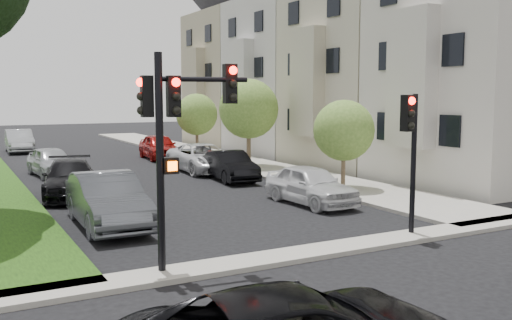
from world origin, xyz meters
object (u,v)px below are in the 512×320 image
car_parked_3 (159,147)px  traffic_signal_main (176,123)px  small_tree_b (249,109)px  car_parked_7 (52,162)px  traffic_signal_secondary (411,138)px  car_parked_6 (70,179)px  car_parked_9 (19,141)px  car_parked_5 (107,200)px  car_parked_1 (230,166)px  small_tree_a (344,131)px  car_parked_2 (202,158)px  small_tree_c (197,115)px  car_parked_0 (311,185)px

car_parked_3 → traffic_signal_main: bearing=-103.3°
small_tree_b → car_parked_7: size_ratio=1.15×
traffic_signal_secondary → small_tree_b: bearing=78.6°
car_parked_6 → car_parked_9: bearing=99.5°
traffic_signal_secondary → car_parked_5: bearing=143.5°
car_parked_6 → car_parked_5: bearing=-79.7°
car_parked_5 → car_parked_7: bearing=90.1°
traffic_signal_main → car_parked_7: (0.01, 16.89, -2.56)m
car_parked_3 → car_parked_1: bearing=-85.8°
car_parked_3 → car_parked_5: size_ratio=0.92×
car_parked_5 → small_tree_b: bearing=46.7°
traffic_signal_main → car_parked_3: bearing=72.2°
car_parked_6 → car_parked_7: car_parked_6 is taller
small_tree_a → car_parked_1: bearing=120.7°
small_tree_a → car_parked_7: (-9.62, 10.03, -1.74)m
small_tree_b → traffic_signal_main: size_ratio=1.00×
car_parked_2 → car_parked_5: 12.15m
car_parked_5 → car_parked_7: (0.28, 11.85, -0.09)m
small_tree_b → car_parked_6: bearing=-156.2°
small_tree_c → car_parked_6: 15.23m
traffic_signal_secondary → car_parked_9: size_ratio=0.83×
traffic_signal_main → traffic_signal_secondary: 6.62m
car_parked_5 → car_parked_9: (0.21, 24.86, -0.02)m
small_tree_a → car_parked_9: size_ratio=0.79×
small_tree_a → car_parked_6: (-9.90, 3.80, -1.73)m
small_tree_c → small_tree_a: bearing=-90.0°
small_tree_b → car_parked_7: (-9.62, 1.86, -2.43)m
car_parked_0 → car_parked_2: (0.02, 9.72, 0.01)m
car_parked_9 → car_parked_6: bearing=-89.0°
traffic_signal_secondary → car_parked_2: traffic_signal_secondary is taller
car_parked_1 → car_parked_7: car_parked_7 is taller
car_parked_1 → car_parked_9: bearing=116.0°
small_tree_c → car_parked_5: bearing=-120.1°
car_parked_2 → traffic_signal_main: bearing=-114.4°
small_tree_c → car_parked_1: 11.07m
traffic_signal_main → car_parked_5: size_ratio=0.98×
small_tree_b → car_parked_3: (-2.73, 6.43, -2.37)m
small_tree_b → car_parked_0: (-2.74, -9.91, -2.43)m
car_parked_3 → car_parked_5: 17.91m
traffic_signal_secondary → car_parked_5: size_ratio=0.81×
car_parked_2 → car_parked_6: car_parked_2 is taller
small_tree_a → car_parked_1: small_tree_a is taller
traffic_signal_main → car_parked_0: (6.89, 5.12, -2.56)m
traffic_signal_secondary → car_parked_9: bearing=102.5°
traffic_signal_main → car_parked_3: size_ratio=1.07×
small_tree_c → car_parked_1: size_ratio=0.97×
car_parked_3 → small_tree_c: bearing=17.3°
small_tree_c → car_parked_6: (-9.90, -11.41, -1.92)m
car_parked_1 → car_parked_7: size_ratio=1.00×
traffic_signal_secondary → car_parked_2: bearing=88.8°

